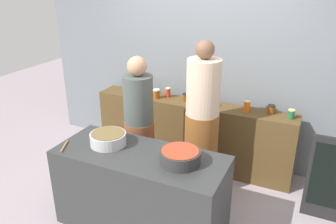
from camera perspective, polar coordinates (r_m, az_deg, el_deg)
ground at (r=3.99m, az=-2.21°, el=-15.87°), size 12.00×12.00×0.00m
storefront_wall at (r=4.57m, az=5.94°, el=10.05°), size 4.80×0.12×3.00m
display_shelf at (r=4.60m, az=3.96°, el=-3.65°), size 2.70×0.36×0.90m
prep_table at (r=3.53m, az=-4.60°, el=-13.14°), size 1.70×0.70×0.85m
preserve_jar_0 at (r=4.78m, az=-4.59°, el=3.88°), size 0.08×0.08×0.10m
preserve_jar_1 at (r=4.71m, az=-3.02°, el=3.75°), size 0.08×0.08×0.12m
preserve_jar_2 at (r=4.55m, az=-1.97°, el=3.11°), size 0.09×0.09×0.13m
preserve_jar_3 at (r=4.59m, az=0.01°, el=3.33°), size 0.07×0.07×0.13m
preserve_jar_4 at (r=4.45m, az=2.91°, el=2.52°), size 0.07×0.07×0.11m
preserve_jar_5 at (r=4.36m, az=3.97°, el=2.13°), size 0.07×0.07×0.12m
preserve_jar_6 at (r=4.30m, az=5.84°, el=1.78°), size 0.08×0.08×0.12m
preserve_jar_7 at (r=4.30m, az=7.24°, el=1.64°), size 0.08×0.08×0.11m
preserve_jar_8 at (r=4.20m, az=13.20°, el=0.95°), size 0.08×0.08×0.14m
preserve_jar_9 at (r=4.23m, az=17.06°, el=0.44°), size 0.09×0.09×0.11m
preserve_jar_10 at (r=4.16m, az=20.13°, el=-0.32°), size 0.08×0.08×0.11m
cooking_pot_left at (r=3.49m, az=-10.09°, el=-4.47°), size 0.37×0.37×0.13m
cooking_pot_center at (r=3.11m, az=2.06°, el=-7.57°), size 0.38×0.38×0.13m
wooden_spoon at (r=3.56m, az=-17.14°, el=-5.56°), size 0.11×0.21×0.02m
cook_with_tongs at (r=3.94m, az=-4.85°, el=-3.52°), size 0.35×0.35×1.66m
cook_in_cap at (r=3.86m, az=5.72°, el=-2.78°), size 0.39×0.39×1.84m
chalkboard_sign at (r=3.94m, az=26.24°, el=-10.38°), size 0.54×0.05×0.97m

